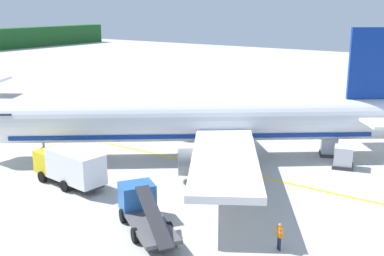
{
  "coord_description": "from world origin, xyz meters",
  "views": [
    {
      "loc": [
        -25.6,
        -4.69,
        13.83
      ],
      "look_at": [
        6.52,
        17.47,
        3.72
      ],
      "focal_mm": 44.55,
      "sensor_mm": 36.0,
      "label": 1
    }
  ],
  "objects_px": {
    "service_truck_pushback": "(142,208)",
    "crew_loader_left": "(280,234)",
    "crew_marshaller": "(233,177)",
    "cargo_container_mid": "(329,146)",
    "airliner_foreground": "(198,122)",
    "service_truck_fuel": "(70,166)",
    "cargo_container_near": "(343,157)"
  },
  "relations": [
    {
      "from": "cargo_container_near",
      "to": "cargo_container_mid",
      "type": "bearing_deg",
      "value": 39.4
    },
    {
      "from": "service_truck_fuel",
      "to": "cargo_container_mid",
      "type": "relative_size",
      "value": 3.17
    },
    {
      "from": "airliner_foreground",
      "to": "service_truck_fuel",
      "type": "xyz_separation_m",
      "value": [
        -11.78,
        4.21,
        -1.77
      ]
    },
    {
      "from": "service_truck_fuel",
      "to": "crew_marshaller",
      "type": "height_order",
      "value": "service_truck_fuel"
    },
    {
      "from": "airliner_foreground",
      "to": "service_truck_pushback",
      "type": "height_order",
      "value": "airliner_foreground"
    },
    {
      "from": "crew_loader_left",
      "to": "service_truck_pushback",
      "type": "bearing_deg",
      "value": 103.09
    },
    {
      "from": "cargo_container_near",
      "to": "crew_loader_left",
      "type": "height_order",
      "value": "cargo_container_near"
    },
    {
      "from": "airliner_foreground",
      "to": "cargo_container_mid",
      "type": "height_order",
      "value": "airliner_foreground"
    },
    {
      "from": "service_truck_fuel",
      "to": "crew_loader_left",
      "type": "distance_m",
      "value": 17.91
    },
    {
      "from": "service_truck_pushback",
      "to": "crew_loader_left",
      "type": "distance_m",
      "value": 8.88
    },
    {
      "from": "service_truck_fuel",
      "to": "crew_loader_left",
      "type": "xyz_separation_m",
      "value": [
        -0.14,
        -17.9,
        -0.62
      ]
    },
    {
      "from": "cargo_container_near",
      "to": "service_truck_pushback",
      "type": "bearing_deg",
      "value": 159.05
    },
    {
      "from": "service_truck_fuel",
      "to": "cargo_container_near",
      "type": "height_order",
      "value": "service_truck_fuel"
    },
    {
      "from": "cargo_container_mid",
      "to": "crew_loader_left",
      "type": "xyz_separation_m",
      "value": [
        -19.25,
        -3.7,
        0.03
      ]
    },
    {
      "from": "cargo_container_near",
      "to": "crew_loader_left",
      "type": "distance_m",
      "value": 16.66
    },
    {
      "from": "airliner_foreground",
      "to": "crew_loader_left",
      "type": "bearing_deg",
      "value": -131.04
    },
    {
      "from": "service_truck_fuel",
      "to": "cargo_container_mid",
      "type": "xyz_separation_m",
      "value": [
        19.11,
        -14.19,
        -0.65
      ]
    },
    {
      "from": "service_truck_pushback",
      "to": "cargo_container_near",
      "type": "height_order",
      "value": "service_truck_pushback"
    },
    {
      "from": "crew_marshaller",
      "to": "crew_loader_left",
      "type": "distance_m",
      "value": 9.67
    },
    {
      "from": "service_truck_fuel",
      "to": "crew_marshaller",
      "type": "relative_size",
      "value": 4.13
    },
    {
      "from": "service_truck_pushback",
      "to": "crew_loader_left",
      "type": "relative_size",
      "value": 3.93
    },
    {
      "from": "airliner_foreground",
      "to": "service_truck_fuel",
      "type": "height_order",
      "value": "airliner_foreground"
    },
    {
      "from": "cargo_container_mid",
      "to": "crew_loader_left",
      "type": "height_order",
      "value": "cargo_container_mid"
    },
    {
      "from": "service_truck_fuel",
      "to": "crew_marshaller",
      "type": "bearing_deg",
      "value": -58.97
    },
    {
      "from": "airliner_foreground",
      "to": "cargo_container_near",
      "type": "xyz_separation_m",
      "value": [
        4.68,
        -12.17,
        -2.42
      ]
    },
    {
      "from": "airliner_foreground",
      "to": "cargo_container_near",
      "type": "relative_size",
      "value": 16.38
    },
    {
      "from": "airliner_foreground",
      "to": "cargo_container_mid",
      "type": "distance_m",
      "value": 12.62
    },
    {
      "from": "cargo_container_near",
      "to": "cargo_container_mid",
      "type": "xyz_separation_m",
      "value": [
        2.66,
        2.18,
        0.01
      ]
    },
    {
      "from": "service_truck_pushback",
      "to": "cargo_container_near",
      "type": "relative_size",
      "value": 3.12
    },
    {
      "from": "cargo_container_mid",
      "to": "crew_marshaller",
      "type": "bearing_deg",
      "value": 165.44
    },
    {
      "from": "service_truck_pushback",
      "to": "crew_loader_left",
      "type": "bearing_deg",
      "value": -76.91
    },
    {
      "from": "crew_marshaller",
      "to": "cargo_container_mid",
      "type": "bearing_deg",
      "value": -14.56
    }
  ]
}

